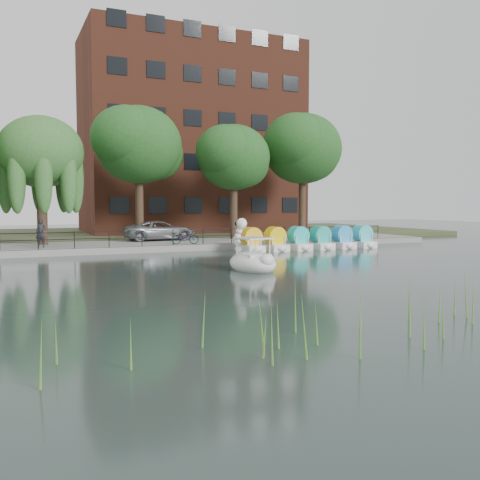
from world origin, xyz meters
TOP-DOWN VIEW (x-y plane):
  - ground_plane at (0.00, 0.00)m, footprint 120.00×120.00m
  - promenade at (0.00, 16.00)m, footprint 40.00×6.00m
  - kerb at (0.00, 13.05)m, footprint 40.00×0.25m
  - land_strip at (0.00, 30.00)m, footprint 60.00×22.00m
  - railing at (0.00, 13.25)m, footprint 32.00×0.05m
  - apartment_building at (7.00, 29.97)m, footprint 20.00×10.07m
  - willow_mid at (-7.50, 17.00)m, footprint 5.32×5.32m
  - broadleaf_center at (-1.00, 18.00)m, footprint 6.00×6.00m
  - broadleaf_right at (6.00, 17.50)m, footprint 5.40×5.40m
  - broadleaf_far at (12.50, 18.50)m, footprint 6.30×6.30m
  - minivan at (0.41, 17.80)m, footprint 2.83×5.84m
  - bicycle at (0.94, 13.71)m, footprint 1.03×1.82m
  - pedestrian at (-7.74, 14.73)m, footprint 0.84×0.70m
  - swan_boat at (0.50, 2.68)m, footprint 2.11×2.99m
  - pedal_boat_row at (8.64, 10.98)m, footprint 9.65×1.70m

SIDE VIEW (x-z plane):
  - ground_plane at x=0.00m, z-range 0.00..0.00m
  - land_strip at x=0.00m, z-range 0.00..0.36m
  - promenade at x=0.00m, z-range 0.00..0.40m
  - kerb at x=0.00m, z-range 0.00..0.40m
  - swan_boat at x=0.50m, z-range -0.66..1.70m
  - pedal_boat_row at x=8.64m, z-range -0.09..1.31m
  - bicycle at x=0.94m, z-range 0.40..1.40m
  - railing at x=0.00m, z-range 0.65..1.65m
  - minivan at x=0.41m, z-range 0.40..2.00m
  - pedestrian at x=-7.74m, z-range 0.40..2.38m
  - willow_mid at x=-7.50m, z-range 2.17..10.32m
  - broadleaf_right at x=6.00m, z-range 2.22..10.55m
  - broadleaf_center at x=-1.00m, z-range 2.44..11.69m
  - broadleaf_far at x=12.50m, z-range 2.54..12.25m
  - apartment_building at x=7.00m, z-range 0.36..18.36m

